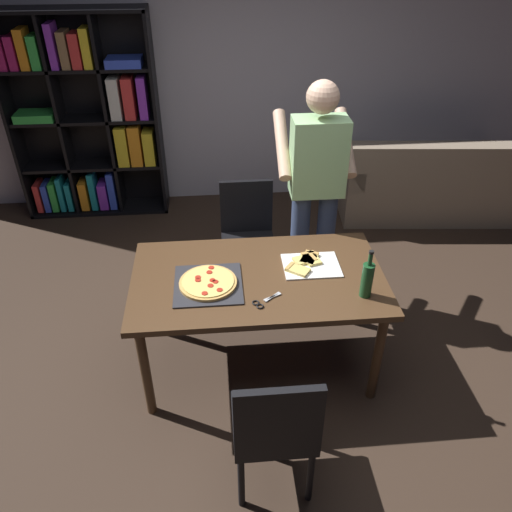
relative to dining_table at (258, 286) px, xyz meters
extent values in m
plane|color=#38281E|center=(0.00, 0.00, -0.67)|extent=(12.00, 12.00, 0.00)
cube|color=#BCB7C6|center=(0.00, 2.60, 0.73)|extent=(6.40, 0.10, 2.80)
cube|color=#4C331E|center=(0.00, 0.00, 0.06)|extent=(1.58, 0.90, 0.04)
cylinder|color=#4C331E|center=(-0.71, -0.37, -0.32)|extent=(0.06, 0.06, 0.71)
cylinder|color=#4C331E|center=(0.71, -0.37, -0.32)|extent=(0.06, 0.06, 0.71)
cylinder|color=#4C331E|center=(-0.71, 0.37, -0.32)|extent=(0.06, 0.06, 0.71)
cylinder|color=#4C331E|center=(0.71, 0.37, -0.32)|extent=(0.06, 0.06, 0.71)
cube|color=black|center=(0.00, -0.85, -0.24)|extent=(0.42, 0.42, 0.04)
cube|color=black|center=(0.00, -1.04, 0.00)|extent=(0.42, 0.04, 0.45)
cylinder|color=black|center=(0.18, -0.67, -0.47)|extent=(0.04, 0.04, 0.41)
cylinder|color=black|center=(-0.18, -0.67, -0.47)|extent=(0.04, 0.04, 0.41)
cylinder|color=black|center=(0.18, -1.03, -0.47)|extent=(0.04, 0.04, 0.41)
cylinder|color=black|center=(-0.18, -1.03, -0.47)|extent=(0.04, 0.04, 0.41)
cube|color=black|center=(0.00, 0.85, -0.24)|extent=(0.42, 0.42, 0.04)
cube|color=black|center=(0.00, 1.04, 0.00)|extent=(0.42, 0.04, 0.45)
cylinder|color=black|center=(-0.18, 0.67, -0.47)|extent=(0.04, 0.04, 0.41)
cylinder|color=black|center=(0.18, 0.67, -0.47)|extent=(0.04, 0.04, 0.41)
cylinder|color=black|center=(-0.18, 1.03, -0.47)|extent=(0.04, 0.04, 0.41)
cylinder|color=black|center=(0.18, 1.03, -0.47)|extent=(0.04, 0.04, 0.41)
cube|color=gray|center=(1.90, 2.05, -0.47)|extent=(1.77, 1.00, 0.40)
cube|color=gray|center=(1.87, 1.73, -0.05)|extent=(1.71, 0.35, 0.45)
cube|color=gray|center=(2.67, 1.98, -0.17)|extent=(0.23, 0.86, 0.20)
cube|color=gray|center=(1.13, 2.12, -0.17)|extent=(0.23, 0.86, 0.20)
cube|color=black|center=(-2.14, 2.35, 0.30)|extent=(0.03, 0.35, 1.95)
cube|color=black|center=(-0.77, 2.35, 0.30)|extent=(0.03, 0.35, 1.95)
cube|color=black|center=(-1.45, 2.35, 1.26)|extent=(1.40, 0.35, 0.03)
cube|color=black|center=(-1.45, 2.35, -0.66)|extent=(1.40, 0.35, 0.03)
cube|color=black|center=(-1.45, 2.51, 0.30)|extent=(1.40, 0.03, 1.95)
cube|color=black|center=(-1.45, 2.35, -0.17)|extent=(1.34, 0.29, 0.03)
cube|color=black|center=(-1.45, 2.35, 0.30)|extent=(1.34, 0.29, 0.03)
cube|color=black|center=(-1.45, 2.35, 0.77)|extent=(1.34, 0.29, 0.03)
cube|color=black|center=(-1.68, 2.35, 0.30)|extent=(0.03, 0.29, 1.89)
cube|color=black|center=(-1.23, 2.35, 0.30)|extent=(0.03, 0.29, 1.89)
cube|color=red|center=(-2.05, 2.33, -0.48)|extent=(0.05, 0.22, 0.30)
cube|color=blue|center=(-1.98, 2.33, -0.48)|extent=(0.06, 0.22, 0.29)
cube|color=green|center=(-1.90, 2.33, -0.47)|extent=(0.06, 0.22, 0.31)
cube|color=teal|center=(-1.82, 2.33, -0.45)|extent=(0.05, 0.22, 0.36)
cube|color=teal|center=(-1.74, 2.33, -0.48)|extent=(0.05, 0.22, 0.29)
cube|color=orange|center=(-1.60, 2.33, -0.48)|extent=(0.08, 0.22, 0.30)
cube|color=teal|center=(-1.50, 2.33, -0.43)|extent=(0.06, 0.22, 0.39)
cube|color=purple|center=(-1.40, 2.33, -0.49)|extent=(0.09, 0.22, 0.27)
cube|color=blue|center=(-1.31, 2.33, -0.43)|extent=(0.07, 0.22, 0.39)
cube|color=yellow|center=(-1.13, 2.33, 0.04)|extent=(0.11, 0.22, 0.39)
cube|color=orange|center=(-1.01, 2.33, 0.04)|extent=(0.11, 0.22, 0.40)
cube|color=yellow|center=(-0.88, 2.33, 0.01)|extent=(0.10, 0.22, 0.34)
cube|color=green|center=(-1.90, 2.33, 0.35)|extent=(0.36, 0.25, 0.07)
cube|color=silver|center=(-1.13, 2.33, 0.51)|extent=(0.10, 0.22, 0.38)
cube|color=red|center=(-1.01, 2.33, 0.51)|extent=(0.10, 0.22, 0.38)
cube|color=purple|center=(-0.88, 2.33, 0.51)|extent=(0.08, 0.22, 0.39)
cube|color=#B21E66|center=(-2.04, 2.33, 0.92)|extent=(0.08, 0.22, 0.26)
cube|color=#B21E66|center=(-1.95, 2.33, 0.93)|extent=(0.07, 0.22, 0.28)
cube|color=orange|center=(-1.85, 2.33, 0.96)|extent=(0.08, 0.22, 0.34)
cube|color=green|center=(-1.75, 2.33, 0.93)|extent=(0.08, 0.22, 0.28)
cube|color=purple|center=(-1.60, 2.33, 0.98)|extent=(0.06, 0.22, 0.38)
cube|color=olive|center=(-1.50, 2.33, 0.95)|extent=(0.07, 0.22, 0.31)
cube|color=red|center=(-1.40, 2.33, 0.94)|extent=(0.08, 0.22, 0.30)
cube|color=yellow|center=(-1.31, 2.33, 0.96)|extent=(0.07, 0.22, 0.34)
cube|color=blue|center=(-1.01, 2.33, 0.83)|extent=(0.32, 0.25, 0.08)
cylinder|color=#38476B|center=(0.58, 0.70, -0.20)|extent=(0.14, 0.14, 0.95)
cylinder|color=#38476B|center=(0.38, 0.70, -0.20)|extent=(0.14, 0.14, 0.95)
cube|color=#99CC8C|center=(0.48, 0.70, 0.55)|extent=(0.38, 0.22, 0.55)
sphere|color=#E0B293|center=(0.48, 0.70, 0.97)|extent=(0.22, 0.22, 0.22)
cylinder|color=#E0B293|center=(0.71, 0.88, 0.58)|extent=(0.09, 0.50, 0.39)
cylinder|color=#E0B293|center=(0.25, 0.88, 0.58)|extent=(0.09, 0.50, 0.39)
cube|color=#2D2D33|center=(-0.31, -0.06, 0.08)|extent=(0.41, 0.41, 0.01)
cylinder|color=tan|center=(-0.31, -0.06, 0.10)|extent=(0.35, 0.35, 0.02)
cylinder|color=#EACC6B|center=(-0.31, -0.06, 0.11)|extent=(0.32, 0.32, 0.01)
cylinder|color=#B22819|center=(-0.33, -0.19, 0.11)|extent=(0.04, 0.04, 0.00)
cylinder|color=#B22819|center=(-0.24, -0.16, 0.11)|extent=(0.04, 0.04, 0.00)
cylinder|color=#B22819|center=(-0.27, -0.08, 0.11)|extent=(0.04, 0.04, 0.00)
cylinder|color=#B22819|center=(-0.37, -0.06, 0.11)|extent=(0.04, 0.04, 0.00)
cylinder|color=#B22819|center=(-0.30, 0.02, 0.11)|extent=(0.04, 0.04, 0.00)
cylinder|color=#B22819|center=(-0.30, -0.12, 0.11)|extent=(0.04, 0.04, 0.00)
cylinder|color=#B22819|center=(-0.37, -0.03, 0.11)|extent=(0.04, 0.04, 0.00)
cylinder|color=#B22819|center=(-0.28, -0.06, 0.11)|extent=(0.04, 0.04, 0.00)
cylinder|color=#B22819|center=(-0.29, 0.07, 0.11)|extent=(0.04, 0.04, 0.00)
cube|color=white|center=(0.35, 0.08, 0.08)|extent=(0.36, 0.28, 0.01)
cube|color=#EACC6B|center=(0.36, 0.13, 0.10)|extent=(0.12, 0.16, 0.02)
cube|color=tan|center=(0.34, 0.19, 0.10)|extent=(0.09, 0.05, 0.02)
cube|color=#EACC6B|center=(0.31, 0.13, 0.10)|extent=(0.16, 0.13, 0.02)
cube|color=tan|center=(0.37, 0.14, 0.10)|extent=(0.05, 0.09, 0.02)
cube|color=#EACC6B|center=(0.25, 0.02, 0.10)|extent=(0.17, 0.16, 0.02)
cube|color=tan|center=(0.21, 0.06, 0.10)|extent=(0.07, 0.09, 0.02)
cube|color=#EACC6B|center=(0.35, 0.14, 0.10)|extent=(0.14, 0.17, 0.02)
cube|color=tan|center=(0.37, 0.19, 0.10)|extent=(0.09, 0.06, 0.02)
cylinder|color=#194723|center=(0.61, -0.24, 0.19)|extent=(0.07, 0.07, 0.22)
cylinder|color=#194723|center=(0.61, -0.24, 0.34)|extent=(0.03, 0.03, 0.08)
cylinder|color=black|center=(0.61, -0.24, 0.39)|extent=(0.03, 0.03, 0.02)
cube|color=silver|center=(0.06, -0.22, 0.08)|extent=(0.10, 0.09, 0.01)
cube|color=silver|center=(0.06, -0.22, 0.08)|extent=(0.11, 0.06, 0.01)
torus|color=black|center=(-0.04, -0.26, 0.08)|extent=(0.06, 0.06, 0.01)
torus|color=black|center=(-0.02, -0.30, 0.08)|extent=(0.06, 0.06, 0.01)
camera|label=1|loc=(-0.23, -2.51, 1.97)|focal=35.42mm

